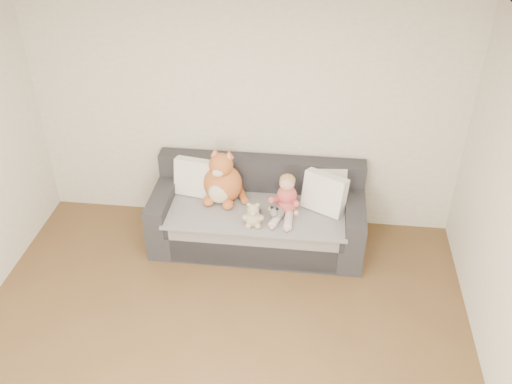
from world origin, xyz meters
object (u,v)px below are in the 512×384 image
Objects in this scene: plush_cat at (223,181)px; teddy_bear at (253,217)px; sofa at (258,216)px; sippy_cup at (258,210)px; toddler at (286,199)px.

plush_cat is 0.57m from teddy_bear.
sofa is 20.95× the size of sippy_cup.
sofa is 0.46m from teddy_bear.
sippy_cup is (0.03, 0.18, -0.05)m from teddy_bear.
sofa is 4.82× the size of toddler.
sippy_cup is at bearing -20.65° from plush_cat.
toddler is (0.30, -0.14, 0.35)m from sofa.
sofa is at bearing 83.94° from teddy_bear.
sofa is at bearing 95.67° from sippy_cup.
toddler is at bearing 10.56° from sippy_cup.
sofa reaches higher than sippy_cup.
sofa is at bearing 162.46° from toddler.
teddy_bear is 2.58× the size of sippy_cup.
sofa reaches higher than teddy_bear.
toddler is 0.31m from sippy_cup.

